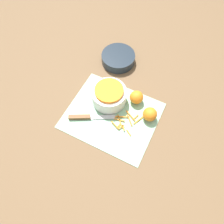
{
  "coord_description": "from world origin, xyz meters",
  "views": [
    {
      "loc": [
        0.22,
        -0.45,
        0.95
      ],
      "look_at": [
        0.0,
        0.0,
        0.04
      ],
      "focal_mm": 35.0,
      "sensor_mm": 36.0,
      "label": 1
    }
  ],
  "objects_px": {
    "orange_left": "(136,97)",
    "bowl_dark": "(118,58)",
    "knife": "(84,117)",
    "bowl_speckled": "(109,95)",
    "orange_right": "(150,114)"
  },
  "relations": [
    {
      "from": "bowl_dark",
      "to": "orange_right",
      "type": "bearing_deg",
      "value": -41.54
    },
    {
      "from": "bowl_speckled",
      "to": "orange_left",
      "type": "relative_size",
      "value": 2.53
    },
    {
      "from": "bowl_speckled",
      "to": "bowl_dark",
      "type": "xyz_separation_m",
      "value": [
        -0.07,
        0.26,
        -0.03
      ]
    },
    {
      "from": "bowl_dark",
      "to": "bowl_speckled",
      "type": "bearing_deg",
      "value": -73.82
    },
    {
      "from": "orange_left",
      "to": "orange_right",
      "type": "relative_size",
      "value": 0.99
    },
    {
      "from": "knife",
      "to": "orange_right",
      "type": "relative_size",
      "value": 3.1
    },
    {
      "from": "bowl_speckled",
      "to": "orange_left",
      "type": "xyz_separation_m",
      "value": [
        0.12,
        0.06,
        -0.01
      ]
    },
    {
      "from": "knife",
      "to": "orange_left",
      "type": "relative_size",
      "value": 3.12
    },
    {
      "from": "bowl_speckled",
      "to": "orange_right",
      "type": "xyz_separation_m",
      "value": [
        0.22,
        -0.0,
        -0.01
      ]
    },
    {
      "from": "bowl_speckled",
      "to": "orange_left",
      "type": "distance_m",
      "value": 0.14
    },
    {
      "from": "orange_left",
      "to": "bowl_dark",
      "type": "bearing_deg",
      "value": 134.6
    },
    {
      "from": "bowl_dark",
      "to": "knife",
      "type": "relative_size",
      "value": 0.89
    },
    {
      "from": "knife",
      "to": "orange_right",
      "type": "distance_m",
      "value": 0.32
    },
    {
      "from": "bowl_speckled",
      "to": "orange_left",
      "type": "height_order",
      "value": "bowl_speckled"
    },
    {
      "from": "bowl_speckled",
      "to": "knife",
      "type": "bearing_deg",
      "value": -113.48
    }
  ]
}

